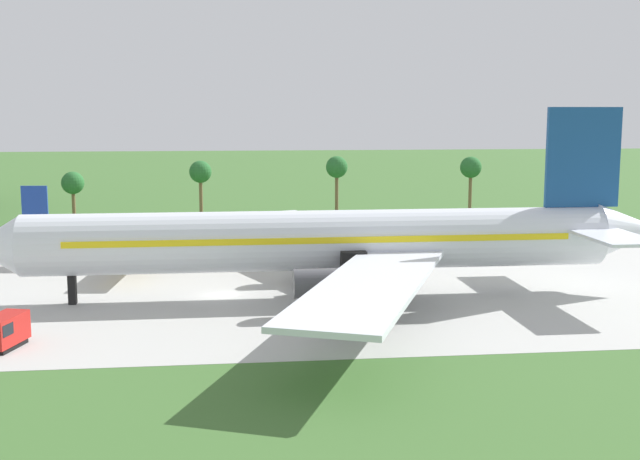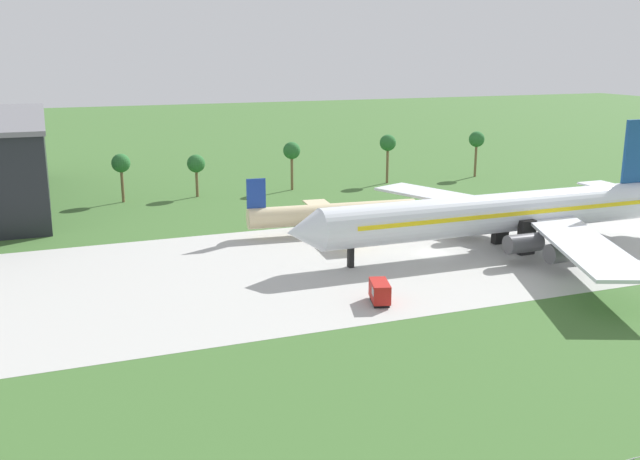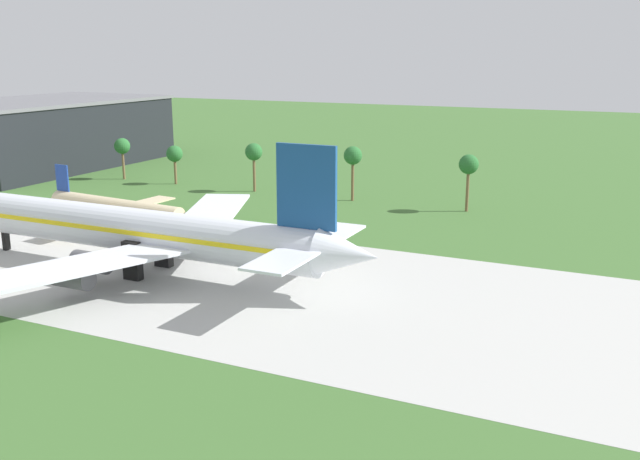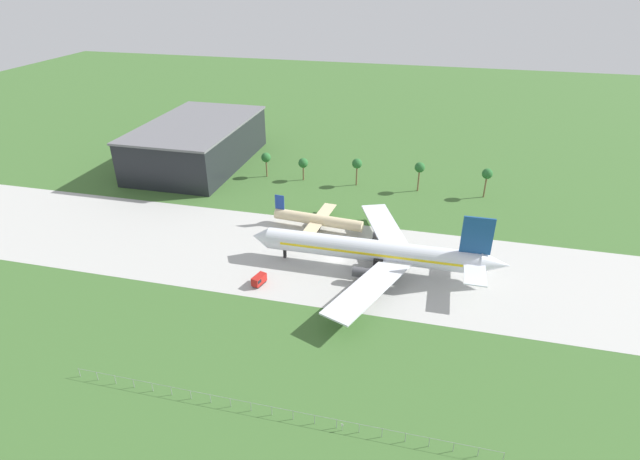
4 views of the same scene
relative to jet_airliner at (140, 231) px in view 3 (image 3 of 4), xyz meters
name	(u,v)px [view 3 (image 3 of 4)]	position (x,y,z in m)	size (l,w,h in m)	color
ground_plane	(90,258)	(-11.16, 2.09, -5.60)	(600.00, 600.00, 0.00)	#3D662D
taxiway_strip	(90,258)	(-11.16, 2.09, -5.59)	(320.00, 44.00, 0.02)	#B2B2AD
jet_airliner	(140,231)	(0.00, 0.00, 0.00)	(67.79, 61.69, 18.43)	silver
regional_aircraft	(115,208)	(-20.43, 18.43, -2.47)	(28.09, 25.38, 9.50)	beige
terminal_building	(43,133)	(-80.90, 62.15, 2.80)	(36.72, 61.20, 16.76)	black
palm_tree_row	(265,155)	(-12.29, 55.07, 2.29)	(83.34, 3.60, 10.76)	brown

